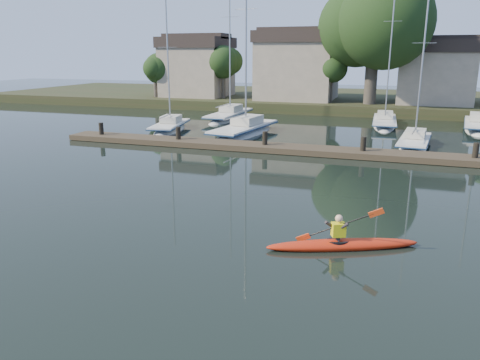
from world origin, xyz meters
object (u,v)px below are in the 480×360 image
(dock, at_px, (312,150))
(sailboat_1, at_px, (244,137))
(kayak, at_px, (342,243))
(sailboat_5, at_px, (229,121))
(sailboat_7, at_px, (478,132))
(sailboat_3, at_px, (414,149))
(sailboat_0, at_px, (170,133))
(sailboat_6, at_px, (384,127))

(dock, xyz_separation_m, sailboat_1, (-6.09, 5.29, -0.41))
(kayak, height_order, sailboat_1, sailboat_1)
(dock, bearing_deg, sailboat_5, 127.79)
(sailboat_7, bearing_deg, kayak, -98.76)
(sailboat_3, xyz_separation_m, sailboat_7, (5.10, 9.10, -0.03))
(dock, distance_m, sailboat_3, 7.41)
(kayak, height_order, sailboat_3, sailboat_3)
(sailboat_0, height_order, sailboat_6, sailboat_6)
(sailboat_0, bearing_deg, sailboat_7, 8.81)
(sailboat_1, bearing_deg, sailboat_6, 47.72)
(kayak, distance_m, sailboat_0, 24.89)
(sailboat_7, bearing_deg, sailboat_5, -171.86)
(sailboat_1, xyz_separation_m, sailboat_5, (-3.98, 7.70, 0.02))
(dock, height_order, sailboat_0, sailboat_0)
(sailboat_3, bearing_deg, sailboat_1, -178.37)
(sailboat_3, bearing_deg, sailboat_0, -176.88)
(kayak, distance_m, sailboat_3, 18.57)
(sailboat_6, bearing_deg, dock, -107.41)
(sailboat_1, bearing_deg, dock, -32.94)
(sailboat_6, height_order, sailboat_7, sailboat_6)
(sailboat_7, bearing_deg, dock, -122.59)
(sailboat_0, distance_m, sailboat_6, 18.07)
(sailboat_1, bearing_deg, sailboat_5, 125.33)
(dock, relative_size, sailboat_5, 2.19)
(sailboat_5, bearing_deg, sailboat_0, -105.32)
(sailboat_1, height_order, sailboat_5, sailboat_5)
(sailboat_3, height_order, sailboat_7, sailboat_7)
(sailboat_1, bearing_deg, sailboat_7, 33.57)
(dock, distance_m, sailboat_0, 13.40)
(kayak, distance_m, sailboat_1, 21.52)
(dock, xyz_separation_m, sailboat_3, (5.96, 4.39, -0.37))
(dock, bearing_deg, sailboat_7, 50.64)
(kayak, relative_size, dock, 0.14)
(sailboat_5, height_order, sailboat_7, sailboat_5)
(sailboat_3, relative_size, sailboat_5, 0.73)
(sailboat_3, bearing_deg, dock, -137.77)
(sailboat_0, bearing_deg, sailboat_5, 63.23)
(sailboat_1, height_order, sailboat_6, sailboat_1)
(sailboat_0, distance_m, sailboat_5, 8.03)
(kayak, xyz_separation_m, sailboat_6, (0.37, 27.50, -0.36))
(sailboat_5, xyz_separation_m, sailboat_6, (13.86, 0.51, 0.03))
(sailboat_6, bearing_deg, sailboat_0, -154.68)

